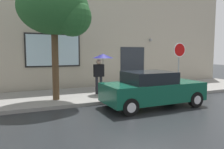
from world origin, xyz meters
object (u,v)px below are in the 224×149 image
(parked_car, at_px, (152,89))
(fire_hydrant, at_px, (139,87))
(street_tree, at_px, (58,10))
(pedestrian_with_umbrella, at_px, (102,62))
(stop_sign, at_px, (179,57))

(parked_car, xyz_separation_m, fire_hydrant, (0.50, 1.82, -0.23))
(fire_hydrant, relative_size, street_tree, 0.14)
(fire_hydrant, height_order, pedestrian_with_umbrella, pedestrian_with_umbrella)
(fire_hydrant, relative_size, pedestrian_with_umbrella, 0.35)
(parked_car, height_order, pedestrian_with_umbrella, pedestrian_with_umbrella)
(pedestrian_with_umbrella, bearing_deg, parked_car, -67.86)
(parked_car, relative_size, stop_sign, 1.60)
(parked_car, bearing_deg, pedestrian_with_umbrella, 112.14)
(fire_hydrant, bearing_deg, stop_sign, -4.34)
(fire_hydrant, xyz_separation_m, stop_sign, (2.33, -0.18, 1.49))
(parked_car, relative_size, pedestrian_with_umbrella, 2.05)
(street_tree, distance_m, stop_sign, 6.55)
(pedestrian_with_umbrella, relative_size, street_tree, 0.40)
(street_tree, bearing_deg, fire_hydrant, -5.78)
(pedestrian_with_umbrella, bearing_deg, street_tree, -165.71)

